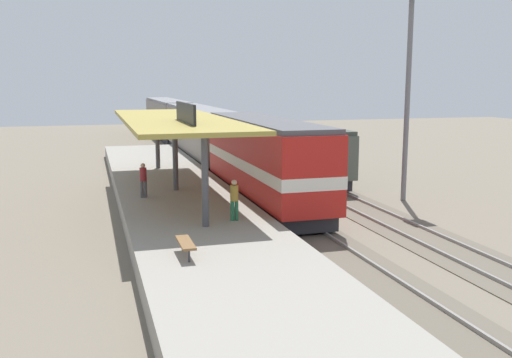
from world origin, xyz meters
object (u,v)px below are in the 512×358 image
object	(u,v)px
locomotive	(264,160)
freight_car	(299,151)
passenger_carriage_front	(201,133)
person_walking	(143,178)
light_mast	(410,46)
passenger_carriage_rear	(167,118)
platform_bench	(186,243)
person_waiting	(234,198)

from	to	relation	value
locomotive	freight_car	bearing A→B (deg)	56.49
passenger_carriage_front	person_walking	xyz separation A→B (m)	(-6.42, -18.66, -0.46)
light_mast	freight_car	bearing A→B (deg)	111.78
passenger_carriage_rear	freight_car	size ratio (longest dim) A/B	1.67
platform_bench	locomotive	xyz separation A→B (m)	(6.00, 10.82, 1.07)
person_waiting	freight_car	bearing A→B (deg)	59.69
passenger_carriage_rear	light_mast	world-z (taller)	light_mast
platform_bench	light_mast	distance (m)	18.32
person_waiting	person_walking	xyz separation A→B (m)	(-3.14, 5.86, 0.00)
passenger_carriage_front	platform_bench	bearing A→B (deg)	-101.76
passenger_carriage_rear	freight_car	bearing A→B (deg)	-81.78
locomotive	light_mast	distance (m)	9.89
freight_car	person_waiting	distance (m)	15.60
locomotive	person_walking	world-z (taller)	locomotive
freight_car	passenger_carriage_front	bearing A→B (deg)	112.60
locomotive	person_walking	bearing A→B (deg)	-174.10
freight_car	light_mast	distance (m)	10.76
person_walking	light_mast	bearing A→B (deg)	-1.60
passenger_carriage_front	freight_car	xyz separation A→B (m)	(4.60, -11.05, -0.34)
person_waiting	passenger_carriage_front	bearing A→B (deg)	82.40
locomotive	passenger_carriage_rear	xyz separation A→B (m)	(0.00, 38.80, -0.10)
passenger_carriage_rear	person_walking	world-z (taller)	passenger_carriage_rear
locomotive	person_walking	size ratio (longest dim) A/B	8.44
passenger_carriage_rear	light_mast	distance (m)	41.07
light_mast	person_waiting	world-z (taller)	light_mast
passenger_carriage_rear	freight_car	world-z (taller)	passenger_carriage_rear
freight_car	person_waiting	bearing A→B (deg)	-120.31
locomotive	light_mast	xyz separation A→B (m)	(7.80, -1.06, 5.99)
platform_bench	passenger_carriage_front	xyz separation A→B (m)	(6.00, 28.82, 0.97)
platform_bench	locomotive	distance (m)	12.42
platform_bench	freight_car	xyz separation A→B (m)	(10.60, 17.77, 0.63)
locomotive	light_mast	world-z (taller)	light_mast
locomotive	light_mast	size ratio (longest dim) A/B	1.23
light_mast	person_walking	bearing A→B (deg)	178.40
person_walking	person_waiting	bearing A→B (deg)	-61.77
platform_bench	passenger_carriage_rear	world-z (taller)	passenger_carriage_rear
passenger_carriage_front	freight_car	distance (m)	11.98
passenger_carriage_front	light_mast	distance (m)	21.47
passenger_carriage_front	passenger_carriage_rear	distance (m)	20.80
light_mast	person_walking	world-z (taller)	light_mast
freight_car	light_mast	xyz separation A→B (m)	(3.20, -8.01, 6.43)
platform_bench	freight_car	bearing A→B (deg)	59.18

